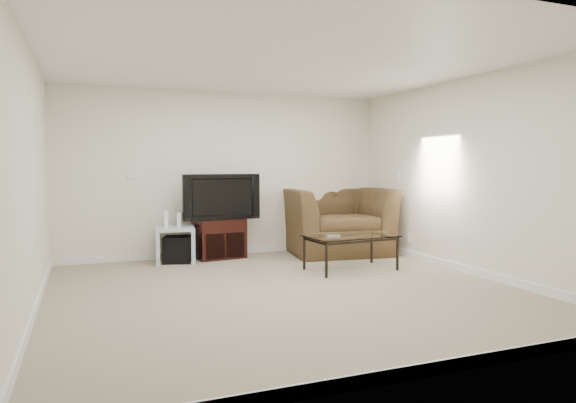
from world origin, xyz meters
name	(u,v)px	position (x,y,z in m)	size (l,w,h in m)	color
floor	(286,291)	(0.00, 0.00, 0.00)	(5.00, 5.00, 0.00)	tan
ceiling	(286,61)	(0.00, 0.00, 2.50)	(5.00, 5.00, 0.00)	white
wall_back	(227,174)	(0.00, 2.50, 1.25)	(5.00, 0.02, 2.50)	silver
wall_left	(30,180)	(-2.50, 0.00, 1.25)	(0.02, 5.00, 2.50)	silver
wall_right	(470,176)	(2.50, 0.00, 1.25)	(0.02, 5.00, 2.50)	silver
plate_back	(132,175)	(-1.40, 2.49, 1.25)	(0.12, 0.02, 0.12)	white
plate_right_switch	(397,174)	(2.49, 1.60, 1.25)	(0.02, 0.09, 0.13)	white
plate_right_outlet	(408,237)	(2.49, 1.30, 0.30)	(0.02, 0.08, 0.12)	white
tv_stand	(219,238)	(-0.18, 2.28, 0.29)	(0.70, 0.49, 0.59)	black
dvd_player	(220,226)	(-0.18, 2.24, 0.49)	(0.43, 0.30, 0.06)	black
television	(220,197)	(-0.18, 2.25, 0.92)	(1.09, 0.22, 0.67)	black
side_table	(175,245)	(-0.86, 2.14, 0.26)	(0.53, 0.53, 0.51)	#ACC3D3
subwoofer	(178,250)	(-0.82, 2.15, 0.18)	(0.38, 0.38, 0.38)	black
game_console	(166,219)	(-0.99, 2.13, 0.63)	(0.05, 0.17, 0.23)	white
game_case	(179,220)	(-0.80, 2.11, 0.61)	(0.05, 0.15, 0.20)	silver
recliner	(336,210)	(1.66, 2.05, 0.69)	(1.57, 1.02, 1.37)	#4A321A
coffee_table	(351,253)	(1.22, 0.76, 0.23)	(1.17, 0.66, 0.46)	black
remote	(333,236)	(0.96, 0.76, 0.47)	(0.18, 0.05, 0.02)	#B2B2B7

